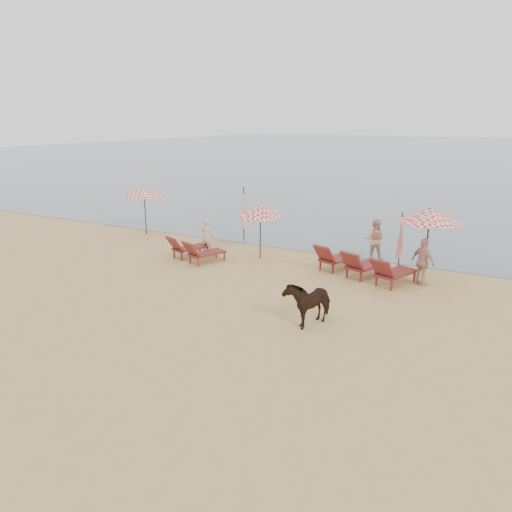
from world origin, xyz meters
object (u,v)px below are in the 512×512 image
at_px(umbrella_closed_right, 401,235).
at_px(beachgoer_left, 207,236).
at_px(umbrella_open_right, 430,215).
at_px(umbrella_open_left_b, 260,210).
at_px(umbrella_closed_left, 244,208).
at_px(beachgoer_right_b, 423,262).
at_px(beachgoer_right_a, 375,240).
at_px(umbrella_open_left_a, 144,191).
at_px(lounger_cluster_left, 194,249).
at_px(lounger_cluster_right, 362,264).
at_px(cow, 308,301).

xyz_separation_m(umbrella_closed_right, beachgoer_left, (-7.18, -1.43, -0.56)).
distance_m(umbrella_open_right, umbrella_closed_right, 1.63).
relative_size(umbrella_open_left_b, umbrella_closed_left, 0.92).
height_order(beachgoer_left, beachgoer_right_b, beachgoer_right_b).
distance_m(umbrella_open_left_b, umbrella_open_right, 6.14).
distance_m(umbrella_open_right, beachgoer_right_a, 3.21).
relative_size(umbrella_open_left_b, beachgoer_right_b, 1.40).
bearing_deg(umbrella_open_right, umbrella_closed_right, 153.08).
bearing_deg(umbrella_open_left_a, beachgoer_right_a, -5.03).
distance_m(umbrella_open_left_b, umbrella_closed_right, 5.20).
relative_size(lounger_cluster_left, beachgoer_right_a, 1.36).
xyz_separation_m(lounger_cluster_right, umbrella_open_left_a, (-10.80, 1.52, 1.55)).
xyz_separation_m(umbrella_open_right, beachgoer_left, (-8.22, -0.60, -1.50)).
distance_m(beachgoer_left, beachgoer_right_b, 8.22).
bearing_deg(umbrella_closed_left, beachgoer_right_b, -17.43).
xyz_separation_m(lounger_cluster_right, umbrella_closed_right, (0.93, 1.34, 0.83)).
distance_m(umbrella_open_right, beachgoer_right_b, 1.51).
relative_size(umbrella_open_left_b, umbrella_closed_right, 1.04).
distance_m(umbrella_open_right, cow, 5.66).
height_order(lounger_cluster_left, umbrella_open_right, umbrella_open_right).
bearing_deg(umbrella_closed_left, umbrella_open_left_a, -165.65).
xyz_separation_m(lounger_cluster_right, beachgoer_right_b, (1.96, 0.13, 0.31)).
height_order(umbrella_open_left_b, umbrella_closed_left, umbrella_closed_left).
bearing_deg(cow, umbrella_open_right, 84.11).
distance_m(umbrella_open_left_b, beachgoer_right_b, 6.23).
xyz_separation_m(umbrella_open_left_b, beachgoer_left, (-2.10, -0.53, -1.15)).
height_order(umbrella_closed_right, beachgoer_left, umbrella_closed_right).
bearing_deg(umbrella_open_left_a, umbrella_open_right, -13.99).
relative_size(cow, beachgoer_right_b, 0.92).
height_order(lounger_cluster_right, beachgoer_right_a, beachgoer_right_a).
xyz_separation_m(umbrella_closed_left, beachgoer_left, (-0.05, -2.79, -0.72)).
bearing_deg(beachgoer_right_a, beachgoer_left, 15.08).
bearing_deg(umbrella_open_left_a, umbrella_closed_right, -10.36).
xyz_separation_m(umbrella_open_left_a, umbrella_open_left_b, (6.64, -1.08, -0.12)).
height_order(lounger_cluster_left, cow, cow).
height_order(lounger_cluster_right, umbrella_closed_right, umbrella_closed_right).
distance_m(umbrella_open_left_a, umbrella_open_left_b, 6.73).
bearing_deg(beachgoer_right_a, umbrella_closed_right, 132.63).
distance_m(umbrella_open_left_a, cow, 12.41).
height_order(umbrella_open_right, beachgoer_right_a, umbrella_open_right).
distance_m(lounger_cluster_right, umbrella_closed_right, 1.83).
height_order(lounger_cluster_right, beachgoer_left, beachgoer_left).
distance_m(umbrella_closed_left, beachgoer_left, 2.88).
height_order(lounger_cluster_right, beachgoer_right_b, beachgoer_right_b).
relative_size(lounger_cluster_right, umbrella_open_left_b, 1.60).
bearing_deg(umbrella_open_right, cow, -100.19).
distance_m(umbrella_open_left_a, umbrella_closed_left, 4.78).
distance_m(umbrella_closed_left, beachgoer_right_a, 6.01).
relative_size(lounger_cluster_left, umbrella_open_left_a, 0.97).
xyz_separation_m(lounger_cluster_right, umbrella_open_right, (1.97, 0.51, 1.77)).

